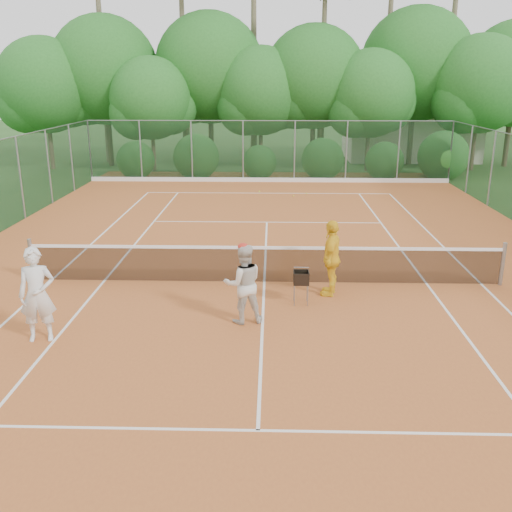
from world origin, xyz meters
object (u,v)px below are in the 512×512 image
at_px(player_white, 37,295).
at_px(player_center_grp, 243,283).
at_px(player_yellow, 331,258).
at_px(ball_hopper, 301,278).

bearing_deg(player_white, player_center_grp, 1.50).
distance_m(player_center_grp, player_yellow, 2.62).
bearing_deg(player_white, ball_hopper, 8.91).
xyz_separation_m(player_center_grp, player_yellow, (2.00, 1.68, 0.05)).
bearing_deg(player_center_grp, player_white, -166.04).
height_order(player_center_grp, ball_hopper, player_center_grp).
bearing_deg(player_yellow, player_white, -51.63).
height_order(player_center_grp, player_yellow, player_yellow).
bearing_deg(player_center_grp, player_yellow, 39.99).
bearing_deg(player_yellow, ball_hopper, -35.68).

